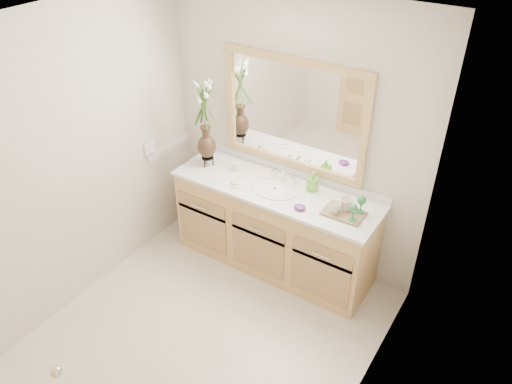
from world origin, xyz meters
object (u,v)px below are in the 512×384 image
Objects in this scene: flower_vase at (205,110)px; tumbler at (236,167)px; soap_bottle at (313,182)px; tray at (343,213)px.

tumbler is at bearing 11.29° from flower_vase.
soap_bottle is at bearing 7.40° from tumbler.
soap_bottle is 0.49× the size of tray.
soap_bottle is (0.99, 0.15, -0.46)m from flower_vase.
tumbler is 0.26× the size of tray.
tray is at bearing -4.29° from tumbler.
tray is at bearing -30.09° from soap_bottle.
tray is (1.36, -0.03, -0.54)m from flower_vase.
soap_bottle reaches higher than tumbler.
tray is (0.37, -0.18, -0.07)m from soap_bottle.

